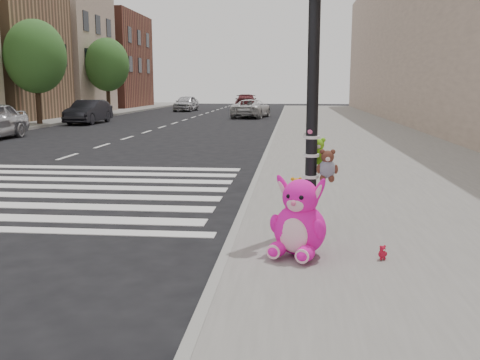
% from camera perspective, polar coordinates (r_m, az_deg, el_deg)
% --- Properties ---
extents(ground, '(120.00, 120.00, 0.00)m').
position_cam_1_polar(ground, '(6.43, -16.30, -9.81)').
color(ground, black).
rests_on(ground, ground).
extents(sidewalk_near, '(7.00, 80.00, 0.14)m').
position_cam_1_polar(sidewalk_near, '(15.95, 15.20, 2.22)').
color(sidewalk_near, slate).
rests_on(sidewalk_near, ground).
extents(curb_edge, '(0.12, 80.00, 0.15)m').
position_cam_1_polar(curb_edge, '(15.75, 2.71, 2.46)').
color(curb_edge, gray).
rests_on(curb_edge, ground).
extents(bld_far_d, '(6.00, 8.00, 10.00)m').
position_cam_1_polar(bld_far_d, '(44.43, -18.57, 13.20)').
color(bld_far_d, '#BDA490').
rests_on(bld_far_d, ground).
extents(bld_far_e, '(6.00, 10.00, 9.00)m').
position_cam_1_polar(bld_far_e, '(54.64, -13.75, 12.21)').
color(bld_far_e, brown).
rests_on(bld_far_e, ground).
extents(bld_near, '(5.00, 60.00, 10.00)m').
position_cam_1_polar(bld_near, '(27.02, 24.07, 15.25)').
color(bld_near, '#BDA490').
rests_on(bld_near, ground).
extents(signal_pole, '(0.69, 0.50, 4.00)m').
position_cam_1_polar(signal_pole, '(7.42, 7.96, 7.10)').
color(signal_pole, black).
rests_on(signal_pole, sidewalk_near).
extents(tree_far_b, '(3.20, 3.20, 5.44)m').
position_cam_1_polar(tree_far_b, '(30.77, -20.98, 12.18)').
color(tree_far_b, '#382619').
rests_on(tree_far_b, sidewalk_far).
extents(tree_far_c, '(3.20, 3.20, 5.44)m').
position_cam_1_polar(tree_far_c, '(40.93, -14.00, 11.83)').
color(tree_far_c, '#382619').
rests_on(tree_far_c, sidewalk_far).
extents(pink_bunny, '(0.81, 0.87, 0.98)m').
position_cam_1_polar(pink_bunny, '(6.37, 6.33, -4.57)').
color(pink_bunny, '#FF15B6').
rests_on(pink_bunny, sidewalk_near).
extents(red_teddy, '(0.14, 0.13, 0.17)m').
position_cam_1_polar(red_teddy, '(6.47, 14.95, -7.49)').
color(red_teddy, red).
rests_on(red_teddy, sidewalk_near).
extents(car_dark_far, '(1.50, 4.11, 1.34)m').
position_cam_1_polar(car_dark_far, '(32.01, -15.85, 7.01)').
color(car_dark_far, black).
rests_on(car_dark_far, ground).
extents(car_white_near, '(2.64, 4.69, 1.24)m').
position_cam_1_polar(car_white_near, '(36.70, 1.20, 7.63)').
color(car_white_near, silver).
rests_on(car_white_near, ground).
extents(car_maroon_near, '(2.36, 4.94, 1.39)m').
position_cam_1_polar(car_maroon_near, '(49.52, 0.63, 8.34)').
color(car_maroon_near, maroon).
rests_on(car_maroon_near, ground).
extents(car_silver_deep, '(1.77, 4.01, 1.34)m').
position_cam_1_polar(car_silver_deep, '(46.49, -5.76, 8.15)').
color(car_silver_deep, silver).
rests_on(car_silver_deep, ground).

